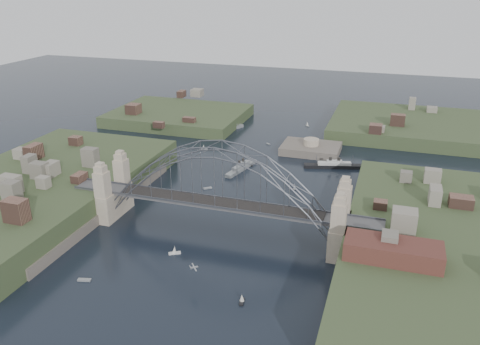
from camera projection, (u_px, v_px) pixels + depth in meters
name	position (u px, v px, depth m)	size (l,w,h in m)	color
ground	(219.00, 231.00, 131.01)	(500.00, 500.00, 0.00)	black
bridge	(219.00, 189.00, 126.41)	(84.00, 13.80, 24.60)	#4F4F51
shore_west	(40.00, 197.00, 146.60)	(50.50, 90.00, 12.00)	#374726
shore_east	(450.00, 260.00, 113.96)	(50.50, 90.00, 12.00)	#374726
headland_nw	(179.00, 120.00, 230.36)	(60.00, 45.00, 9.00)	#374726
headland_ne	(413.00, 130.00, 213.61)	(70.00, 55.00, 9.50)	#374726
fort_island	(311.00, 153.00, 189.52)	(22.00, 16.00, 9.40)	#5F564D
wharf_shed	(393.00, 251.00, 102.39)	(20.00, 8.00, 4.00)	#592D26
finger_pier	(358.00, 324.00, 94.93)	(4.00, 22.00, 1.40)	#4F4F51
naval_cruiser_near	(241.00, 168.00, 171.94)	(6.34, 17.86, 5.34)	gray
naval_cruiser_far	(229.00, 128.00, 216.06)	(9.41, 15.23, 5.41)	gray
ocean_liner	(334.00, 166.00, 173.91)	(21.27, 8.35, 5.22)	black
aeroplane	(193.00, 267.00, 106.11)	(2.34, 2.83, 0.50)	#A4A7AB
small_boat_a	(208.00, 188.00, 157.00)	(2.74, 2.49, 0.45)	silver
small_boat_b	(294.00, 187.00, 155.68)	(1.58, 1.59, 2.38)	silver
small_boat_c	(175.00, 251.00, 120.01)	(3.06, 2.33, 2.38)	silver
small_boat_d	(345.00, 192.00, 154.56)	(1.92, 1.88, 0.45)	silver
small_boat_e	(204.00, 148.00, 191.94)	(3.23, 2.50, 2.38)	silver
small_boat_f	(251.00, 166.00, 175.73)	(1.36, 1.44, 0.45)	silver
small_boat_g	(242.00, 299.00, 102.03)	(1.23, 2.66, 2.38)	silver
small_boat_h	(268.00, 144.00, 198.22)	(1.91, 1.52, 0.45)	silver
small_boat_i	(345.00, 217.00, 138.51)	(1.02, 2.17, 0.45)	silver
small_boat_j	(84.00, 280.00, 109.63)	(3.12, 1.65, 0.45)	silver
small_boat_k	(307.00, 124.00, 221.84)	(2.02, 1.99, 2.38)	silver
small_boat_l	(130.00, 172.00, 170.32)	(2.41, 2.66, 0.45)	silver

